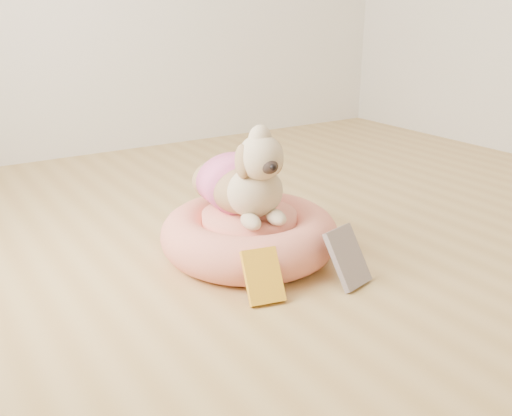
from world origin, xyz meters
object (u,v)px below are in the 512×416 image
pet_bed (249,234)px  book_yellow (263,276)px  dog (243,166)px  book_white (348,257)px

pet_bed → book_yellow: size_ratio=3.72×
book_yellow → dog: bearing=81.2°
dog → book_white: size_ratio=2.33×
dog → book_white: bearing=-59.5°
pet_bed → dog: (-0.02, 0.01, 0.29)m
dog → book_white: (0.19, -0.42, -0.28)m
dog → book_yellow: dog is taller
pet_bed → dog: bearing=146.6°
book_white → pet_bed: bearing=98.3°
book_yellow → book_white: bearing=1.0°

